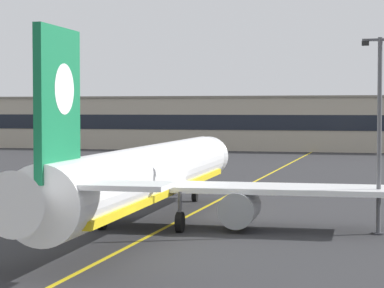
# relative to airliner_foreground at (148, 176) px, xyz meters

# --- Properties ---
(ground_plane) EXTENTS (400.00, 400.00, 0.00)m
(ground_plane) POSITION_rel_airliner_foreground_xyz_m (1.09, -10.40, -3.37)
(ground_plane) COLOR #2D2D30
(taxiway_centreline) EXTENTS (1.42, 180.00, 0.01)m
(taxiway_centreline) POSITION_rel_airliner_foreground_xyz_m (1.09, 19.60, -3.37)
(taxiway_centreline) COLOR yellow
(taxiway_centreline) RESTS_ON ground
(airliner_foreground) EXTENTS (32.17, 41.50, 11.65)m
(airliner_foreground) POSITION_rel_airliner_foreground_xyz_m (0.00, 0.00, 0.00)
(airliner_foreground) COLOR white
(airliner_foreground) RESTS_ON ground
(apron_lamp_post) EXTENTS (2.24, 0.90, 12.26)m
(apron_lamp_post) POSITION_rel_airliner_foreground_xyz_m (14.89, 0.69, 3.06)
(apron_lamp_post) COLOR #515156
(apron_lamp_post) RESTS_ON ground
(terminal_building) EXTENTS (152.64, 12.40, 10.25)m
(terminal_building) POSITION_rel_airliner_foreground_xyz_m (-0.98, 99.97, 1.76)
(terminal_building) COLOR #B2A893
(terminal_building) RESTS_ON ground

